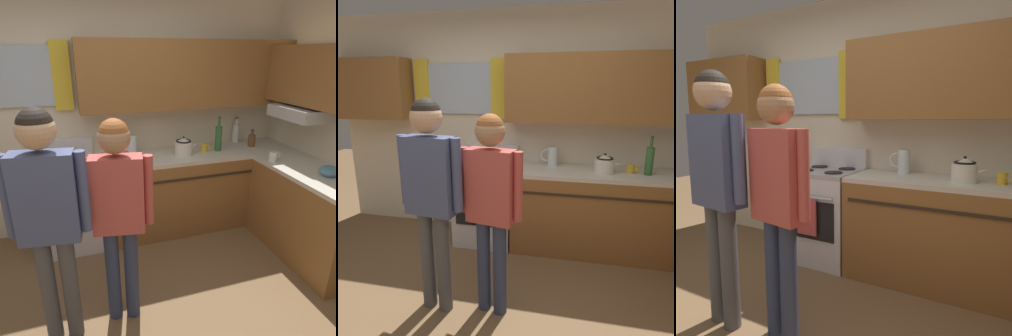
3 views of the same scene
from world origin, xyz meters
The scene contains 13 objects.
back_wall_unit centered at (0.09, 1.82, 1.48)m, with size 4.60×0.42×2.60m.
kitchen_counter_run centered at (1.45, 1.21, 0.45)m, with size 2.28×1.86×0.90m.
stove_oven centered at (-0.32, 1.54, 0.47)m, with size 0.64×0.67×1.10m.
bottle_squat_brown centered at (1.86, 1.55, 0.98)m, with size 0.08×0.08×0.21m.
bottle_milk_white centered at (1.77, 1.78, 1.02)m, with size 0.08×0.08×0.31m.
bottle_wine_green centered at (1.39, 1.51, 1.05)m, with size 0.08×0.08×0.39m.
mug_mustard_yellow centered at (1.23, 1.53, 0.95)m, with size 0.12×0.08×0.09m.
mug_ceramic_white centered at (1.78, 1.01, 0.95)m, with size 0.13×0.08×0.09m.
stovetop_kettle centered at (0.97, 1.50, 1.00)m, with size 0.27×0.20×0.21m.
water_pitcher centered at (0.42, 1.67, 1.01)m, with size 0.19×0.11×0.22m.
mixing_bowl centered at (2.01, 0.49, 0.95)m, with size 0.18×0.18×0.10m.
adult_left centered at (-0.39, 0.31, 1.06)m, with size 0.52×0.23×1.68m.
adult_in_plaid centered at (0.06, 0.36, 0.99)m, with size 0.49×0.21×1.58m.
Camera 1 is at (-0.20, -1.56, 1.96)m, focal length 33.03 mm.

